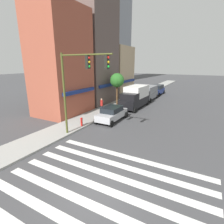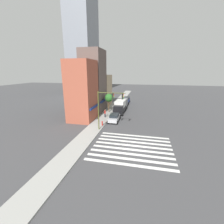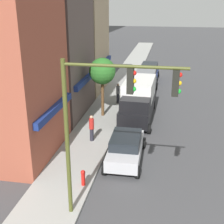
{
  "view_description": "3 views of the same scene",
  "coord_description": "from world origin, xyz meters",
  "px_view_note": "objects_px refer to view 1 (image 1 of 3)",
  "views": [
    {
      "loc": [
        -5.77,
        -4.11,
        6.15
      ],
      "look_at": [
        10.36,
        4.7,
        1.0
      ],
      "focal_mm": 28.0,
      "sensor_mm": 36.0,
      "label": 1
    },
    {
      "loc": [
        -18.8,
        -1.39,
        10.26
      ],
      "look_at": [
        5.1,
        4.0,
        3.5
      ],
      "focal_mm": 24.0,
      "sensor_mm": 36.0,
      "label": 2
    },
    {
      "loc": [
        -5.86,
        2.52,
        9.09
      ],
      "look_at": [
        12.98,
        6.0,
        2.0
      ],
      "focal_mm": 50.0,
      "sensor_mm": 36.0,
      "label": 3
    }
  ],
  "objects_px": {
    "box_truck_black": "(135,97)",
    "suv_blue": "(157,90)",
    "fire_hydrant": "(82,121)",
    "sedan_silver": "(112,113)",
    "pedestrian_grey_coat": "(130,95)",
    "street_tree": "(117,81)",
    "traffic_signal": "(79,79)",
    "van_grey": "(149,92)",
    "pedestrian_red_jacket": "(102,105)"
  },
  "relations": [
    {
      "from": "sedan_silver",
      "to": "pedestrian_red_jacket",
      "type": "xyz_separation_m",
      "value": [
        1.95,
        2.53,
        0.23
      ]
    },
    {
      "from": "van_grey",
      "to": "fire_hydrant",
      "type": "relative_size",
      "value": 5.95
    },
    {
      "from": "street_tree",
      "to": "pedestrian_red_jacket",
      "type": "bearing_deg",
      "value": -176.76
    },
    {
      "from": "sedan_silver",
      "to": "pedestrian_grey_coat",
      "type": "relative_size",
      "value": 2.5
    },
    {
      "from": "sedan_silver",
      "to": "traffic_signal",
      "type": "bearing_deg",
      "value": 178.07
    },
    {
      "from": "traffic_signal",
      "to": "pedestrian_red_jacket",
      "type": "height_order",
      "value": "traffic_signal"
    },
    {
      "from": "suv_blue",
      "to": "street_tree",
      "type": "distance_m",
      "value": 12.98
    },
    {
      "from": "van_grey",
      "to": "pedestrian_grey_coat",
      "type": "distance_m",
      "value": 3.84
    },
    {
      "from": "pedestrian_red_jacket",
      "to": "fire_hydrant",
      "type": "relative_size",
      "value": 2.1
    },
    {
      "from": "street_tree",
      "to": "fire_hydrant",
      "type": "bearing_deg",
      "value": -173.63
    },
    {
      "from": "van_grey",
      "to": "street_tree",
      "type": "distance_m",
      "value": 7.52
    },
    {
      "from": "traffic_signal",
      "to": "van_grey",
      "type": "xyz_separation_m",
      "value": [
        18.47,
        -0.09,
        -3.7
      ]
    },
    {
      "from": "box_truck_black",
      "to": "suv_blue",
      "type": "distance_m",
      "value": 12.2
    },
    {
      "from": "fire_hydrant",
      "to": "traffic_signal",
      "type": "bearing_deg",
      "value": -142.09
    },
    {
      "from": "box_truck_black",
      "to": "suv_blue",
      "type": "relative_size",
      "value": 1.32
    },
    {
      "from": "pedestrian_grey_coat",
      "to": "street_tree",
      "type": "height_order",
      "value": "street_tree"
    },
    {
      "from": "traffic_signal",
      "to": "van_grey",
      "type": "distance_m",
      "value": 18.83
    },
    {
      "from": "van_grey",
      "to": "street_tree",
      "type": "bearing_deg",
      "value": 157.18
    },
    {
      "from": "suv_blue",
      "to": "van_grey",
      "type": "bearing_deg",
      "value": -178.9
    },
    {
      "from": "suv_blue",
      "to": "sedan_silver",
      "type": "bearing_deg",
      "value": -178.9
    },
    {
      "from": "fire_hydrant",
      "to": "suv_blue",
      "type": "bearing_deg",
      "value": -4.37
    },
    {
      "from": "pedestrian_red_jacket",
      "to": "street_tree",
      "type": "xyz_separation_m",
      "value": [
        4.72,
        0.27,
        2.65
      ]
    },
    {
      "from": "pedestrian_grey_coat",
      "to": "street_tree",
      "type": "relative_size",
      "value": 0.38
    },
    {
      "from": "fire_hydrant",
      "to": "pedestrian_red_jacket",
      "type": "bearing_deg",
      "value": 9.21
    },
    {
      "from": "box_truck_black",
      "to": "van_grey",
      "type": "bearing_deg",
      "value": 1.51
    },
    {
      "from": "box_truck_black",
      "to": "suv_blue",
      "type": "height_order",
      "value": "box_truck_black"
    },
    {
      "from": "street_tree",
      "to": "sedan_silver",
      "type": "bearing_deg",
      "value": -157.21
    },
    {
      "from": "sedan_silver",
      "to": "pedestrian_grey_coat",
      "type": "height_order",
      "value": "pedestrian_grey_coat"
    },
    {
      "from": "pedestrian_red_jacket",
      "to": "traffic_signal",
      "type": "bearing_deg",
      "value": -69.15
    },
    {
      "from": "box_truck_black",
      "to": "pedestrian_grey_coat",
      "type": "xyz_separation_m",
      "value": [
        3.15,
        2.12,
        -0.51
      ]
    },
    {
      "from": "sedan_silver",
      "to": "box_truck_black",
      "type": "relative_size",
      "value": 0.71
    },
    {
      "from": "traffic_signal",
      "to": "street_tree",
      "type": "height_order",
      "value": "traffic_signal"
    },
    {
      "from": "pedestrian_red_jacket",
      "to": "fire_hydrant",
      "type": "xyz_separation_m",
      "value": [
        -5.14,
        -0.83,
        -0.46
      ]
    },
    {
      "from": "pedestrian_red_jacket",
      "to": "van_grey",
      "type": "bearing_deg",
      "value": 79.42
    },
    {
      "from": "van_grey",
      "to": "sedan_silver",
      "type": "bearing_deg",
      "value": -179.64
    },
    {
      "from": "pedestrian_grey_coat",
      "to": "pedestrian_red_jacket",
      "type": "height_order",
      "value": "same"
    },
    {
      "from": "suv_blue",
      "to": "pedestrian_grey_coat",
      "type": "bearing_deg",
      "value": 167.88
    },
    {
      "from": "fire_hydrant",
      "to": "sedan_silver",
      "type": "bearing_deg",
      "value": -28.05
    },
    {
      "from": "traffic_signal",
      "to": "pedestrian_red_jacket",
      "type": "relative_size",
      "value": 3.93
    },
    {
      "from": "pedestrian_grey_coat",
      "to": "fire_hydrant",
      "type": "bearing_deg",
      "value": 148.95
    },
    {
      "from": "traffic_signal",
      "to": "box_truck_black",
      "type": "xyz_separation_m",
      "value": [
        12.13,
        -0.09,
        -3.4
      ]
    },
    {
      "from": "box_truck_black",
      "to": "pedestrian_grey_coat",
      "type": "height_order",
      "value": "box_truck_black"
    },
    {
      "from": "pedestrian_grey_coat",
      "to": "street_tree",
      "type": "xyz_separation_m",
      "value": [
        -3.34,
        0.68,
        2.65
      ]
    },
    {
      "from": "traffic_signal",
      "to": "sedan_silver",
      "type": "xyz_separation_m",
      "value": [
        5.26,
        -0.09,
        -4.15
      ]
    },
    {
      "from": "box_truck_black",
      "to": "fire_hydrant",
      "type": "distance_m",
      "value": 10.24
    },
    {
      "from": "van_grey",
      "to": "suv_blue",
      "type": "xyz_separation_m",
      "value": [
        5.85,
        0.0,
        -0.25
      ]
    },
    {
      "from": "sedan_silver",
      "to": "fire_hydrant",
      "type": "distance_m",
      "value": 3.62
    },
    {
      "from": "traffic_signal",
      "to": "fire_hydrant",
      "type": "bearing_deg",
      "value": 37.91
    },
    {
      "from": "traffic_signal",
      "to": "box_truck_black",
      "type": "bearing_deg",
      "value": -0.4
    },
    {
      "from": "van_grey",
      "to": "pedestrian_grey_coat",
      "type": "height_order",
      "value": "van_grey"
    }
  ]
}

